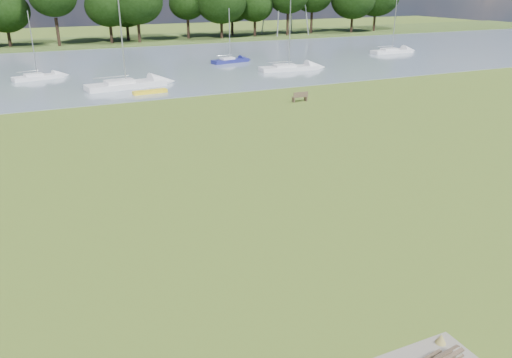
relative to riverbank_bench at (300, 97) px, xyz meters
name	(u,v)px	position (x,y,z in m)	size (l,w,h in m)	color
ground	(223,194)	(-13.41, -16.14, -0.44)	(220.00, 220.00, 0.00)	olive
river	(95,69)	(-13.41, 25.86, -0.44)	(220.00, 40.00, 0.10)	gray
far_bank	(70,44)	(-13.41, 55.86, -0.44)	(220.00, 20.00, 0.40)	#4C6626
riverbank_bench	(300,97)	(0.00, 0.00, 0.00)	(1.41, 0.43, 0.87)	brown
kayak	(150,92)	(-10.94, 8.70, -0.23)	(3.16, 0.74, 0.32)	yellow
tree_line	(51,4)	(-15.68, 51.86, 6.07)	(138.04, 9.05, 10.96)	black
sailboat_2	(230,59)	(2.97, 23.54, 0.03)	(5.13, 2.33, 6.62)	navy
sailboat_3	(37,76)	(-20.04, 20.91, 0.01)	(5.20, 2.62, 6.92)	silver
sailboat_4	(392,50)	(28.12, 22.57, 0.04)	(6.47, 1.87, 8.12)	silver
sailboat_6	(288,67)	(6.95, 15.04, 0.03)	(7.13, 2.71, 8.35)	silver
sailboat_7	(125,83)	(-12.48, 12.30, 0.10)	(7.88, 3.19, 9.21)	silver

